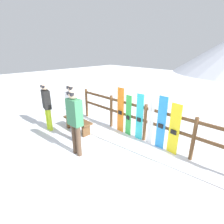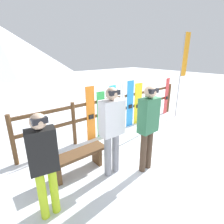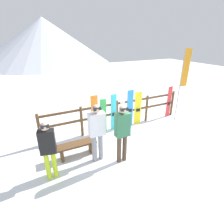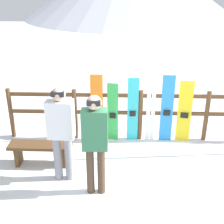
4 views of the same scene
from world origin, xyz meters
The scene contains 11 objects.
ground_plane centered at (0.00, 0.00, 0.00)m, with size 40.00×40.00×0.00m, color white.
fence centered at (0.00, 1.66, 0.71)m, with size 6.01×0.10×1.19m.
bench centered at (-2.01, 0.52, 0.34)m, with size 1.25×0.36×0.46m.
person_white centered at (-1.47, 0.07, 1.05)m, with size 0.48×0.28×1.81m.
person_plaid_green centered at (-0.84, -0.30, 1.08)m, with size 0.42×0.24×1.82m.
snowboard_orange centered at (-0.97, 1.60, 0.77)m, with size 0.27×0.06×1.56m.
snowboard_green centered at (-0.62, 1.60, 0.68)m, with size 0.25×0.08×1.37m.
snowboard_cyan centered at (-0.18, 1.60, 0.74)m, with size 0.24×0.07×1.49m.
ski_pair_white centered at (0.22, 1.60, 0.80)m, with size 0.19×0.02×1.60m.
snowboard_blue centered at (0.58, 1.60, 0.78)m, with size 0.27×0.07×1.56m.
snowboard_yellow centered at (0.97, 1.60, 0.72)m, with size 0.31×0.08×1.44m.
Camera 4 is at (-0.40, -4.74, 3.55)m, focal length 50.00 mm.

